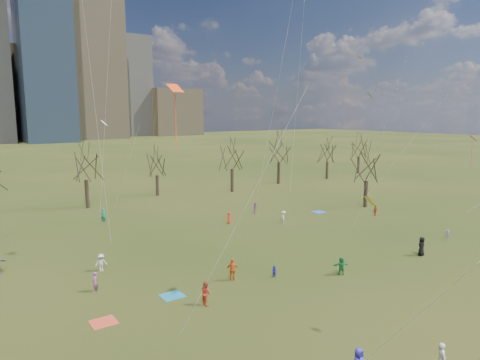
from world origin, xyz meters
TOP-DOWN VIEW (x-y plane):
  - ground at (0.00, 0.00)m, footprint 500.00×500.00m
  - bare_tree_row at (-0.09, 37.22)m, footprint 113.04×29.80m
  - blanket_teal at (-10.13, 6.12)m, footprint 1.60×1.50m
  - blanket_navy at (18.24, 19.44)m, footprint 1.60×1.50m
  - blanket_crimson at (-15.55, 4.95)m, footprint 1.60×1.50m
  - person_1 at (-3.10, -10.54)m, footprint 0.73×0.80m
  - person_2 at (-8.78, 3.47)m, footprint 0.76×0.92m
  - person_3 at (20.15, 2.38)m, footprint 0.73×0.83m
  - person_4 at (-4.80, 6.10)m, footprint 1.11×0.93m
  - person_5 at (3.27, 1.93)m, footprint 1.52×0.90m
  - person_6 at (13.22, 0.99)m, footprint 1.05×0.89m
  - person_7 at (-14.56, 10.16)m, footprint 0.60×0.66m
  - person_8 at (-1.68, 4.62)m, footprint 0.54×0.60m
  - person_9 at (-12.88, 14.16)m, footprint 1.03×0.67m
  - person_10 at (22.74, 13.69)m, footprint 0.85×0.44m
  - person_12 at (4.79, 21.30)m, footprint 0.75×0.84m
  - person_13 at (-7.62, 30.69)m, footprint 0.75×0.71m
  - person_14 at (10.47, 23.54)m, footprint 0.88×0.93m
  - person_15 at (10.43, 17.71)m, footprint 1.03×1.12m
  - kites_airborne at (5.44, 13.49)m, footprint 62.52×43.86m

SIDE VIEW (x-z plane):
  - ground at x=0.00m, z-range 0.00..0.00m
  - blanket_teal at x=-10.13m, z-range 0.00..0.03m
  - blanket_navy at x=18.24m, z-range 0.00..0.03m
  - blanket_crimson at x=-15.55m, z-range 0.00..0.03m
  - person_8 at x=-1.68m, z-range 0.00..1.01m
  - person_3 at x=20.15m, z-range 0.00..1.11m
  - person_10 at x=22.74m, z-range 0.00..1.38m
  - person_12 at x=4.79m, z-range 0.00..1.44m
  - person_9 at x=-12.88m, z-range 0.00..1.50m
  - person_15 at x=10.43m, z-range 0.00..1.52m
  - person_7 at x=-14.56m, z-range 0.00..1.52m
  - person_14 at x=10.47m, z-range 0.00..1.52m
  - person_5 at x=3.27m, z-range 0.00..1.56m
  - person_13 at x=-7.62m, z-range 0.00..1.71m
  - person_2 at x=-8.78m, z-range 0.00..1.72m
  - person_4 at x=-4.80m, z-range 0.00..1.78m
  - person_6 at x=13.22m, z-range 0.00..1.82m
  - person_1 at x=-3.10m, z-range 0.00..1.83m
  - bare_tree_row at x=-0.09m, z-range 1.37..10.87m
  - kites_airborne at x=5.44m, z-range -3.10..31.68m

